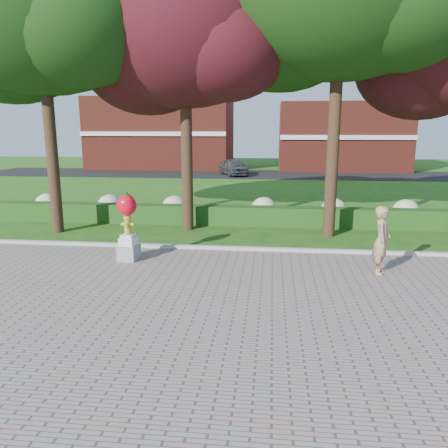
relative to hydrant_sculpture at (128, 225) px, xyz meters
The scene contains 13 objects.
ground 3.54m from the hydrant_sculpture, 27.26° to the right, with size 100.00×100.00×0.00m, color #1B5715.
walkway 6.39m from the hydrant_sculpture, 61.71° to the right, with size 40.00×14.00×0.04m, color gray.
curb 3.49m from the hydrant_sculpture, 26.19° to the left, with size 40.00×0.18×0.15m, color #ADADA5.
lawn_hedge 6.27m from the hydrant_sculpture, 61.41° to the left, with size 24.00×0.70×0.80m, color #153E11.
hydrangea_row 7.40m from the hydrant_sculpture, 61.23° to the left, with size 20.10×1.10×0.99m.
street 26.66m from the hydrant_sculpture, 83.58° to the left, with size 50.00×8.00×0.02m, color black.
building_left 33.30m from the hydrant_sculpture, 102.20° to the left, with size 14.00×8.00×7.00m, color maroon.
building_right 34.33m from the hydrant_sculpture, 71.32° to the left, with size 12.00×8.00×6.40m, color maroon.
tree_far_left 8.73m from the hydrant_sculpture, 139.30° to the left, with size 9.00×7.68×11.66m.
tree_mid_left 7.70m from the hydrant_sculpture, 79.08° to the left, with size 8.25×7.04×10.69m.
hydrant_sculpture is the anchor object (origin of this frame).
woman 7.35m from the hydrant_sculpture, ahead, with size 0.69×0.45×1.89m, color tan.
parked_car 25.41m from the hydrant_sculpture, 87.85° to the left, with size 1.71×4.24×1.45m, color #3F4147.
Camera 1 is at (1.32, -10.91, 3.97)m, focal length 35.00 mm.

